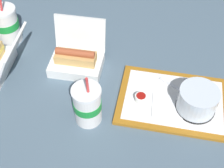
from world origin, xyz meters
name	(u,v)px	position (x,y,z in m)	size (l,w,h in m)	color
ground_plane	(104,95)	(0.00, 0.00, 0.00)	(3.20, 3.20, 0.00)	#4C6070
food_tray	(173,101)	(0.24, -0.02, 0.01)	(0.41, 0.31, 0.01)	#A56619
cake_container	(197,101)	(0.30, -0.06, 0.05)	(0.13, 0.13, 0.08)	black
ketchup_cup	(141,98)	(0.12, -0.03, 0.03)	(0.04, 0.04, 0.02)	white
napkin_stack	(167,106)	(0.21, -0.05, 0.02)	(0.10, 0.10, 0.00)	white
plastic_fork	(173,86)	(0.24, 0.04, 0.02)	(0.11, 0.01, 0.01)	white
clamshell_hotdog_back	(77,59)	(-0.11, 0.13, 0.04)	(0.21, 0.19, 0.17)	white
soda_cup_right	(7,24)	(-0.40, 0.28, 0.08)	(0.10, 0.10, 0.21)	white
soda_cup_back	(87,105)	(-0.05, -0.10, 0.07)	(0.09, 0.09, 0.20)	white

